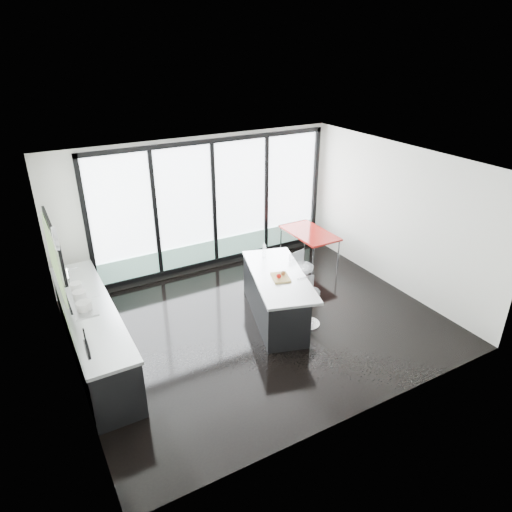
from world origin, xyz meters
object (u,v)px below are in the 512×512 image
bar_stool_near (308,308)px  red_table (309,247)px  bar_stool_far (302,284)px  island (274,296)px

bar_stool_near → red_table: (1.42, 2.02, 0.02)m
bar_stool_far → red_table: bar_stool_far is taller
island → red_table: 2.37m
island → bar_stool_far: bearing=15.2°
red_table → bar_stool_near: bearing=-125.2°
bar_stool_near → bar_stool_far: (0.32, 0.69, 0.04)m
bar_stool_near → red_table: size_ratio=0.50×
bar_stool_far → bar_stool_near: bearing=-125.4°
island → bar_stool_far: 0.74m
island → bar_stool_far: island is taller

